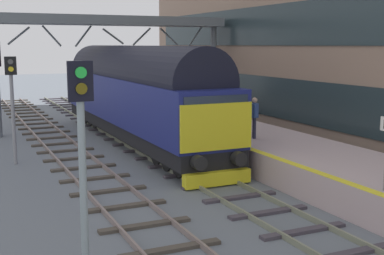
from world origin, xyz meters
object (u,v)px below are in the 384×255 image
diesel_locomotive (135,92)px  signal_post_near (82,155)px  signal_post_mid (12,98)px  waiting_passenger (254,114)px

diesel_locomotive → signal_post_near: diesel_locomotive is taller
signal_post_near → signal_post_mid: (0.00, 12.19, -0.10)m
diesel_locomotive → waiting_passenger: size_ratio=10.70×
diesel_locomotive → signal_post_mid: size_ratio=4.11×
diesel_locomotive → waiting_passenger: (2.98, -6.08, -0.49)m
signal_post_mid → waiting_passenger: 9.58m
diesel_locomotive → signal_post_near: size_ratio=3.95×
signal_post_near → waiting_passenger: (8.80, 8.46, -0.78)m
diesel_locomotive → signal_post_mid: diesel_locomotive is taller
signal_post_near → signal_post_mid: 12.19m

